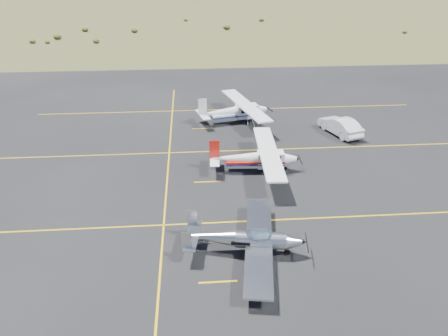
# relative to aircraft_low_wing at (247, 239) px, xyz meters

# --- Properties ---
(ground) EXTENTS (1600.00, 1600.00, 0.00)m
(ground) POSITION_rel_aircraft_low_wing_xyz_m (1.23, 1.21, -0.94)
(ground) COLOR #383D1C
(ground) RESTS_ON ground
(apron) EXTENTS (72.00, 72.00, 0.02)m
(apron) POSITION_rel_aircraft_low_wing_xyz_m (1.23, 8.21, -0.94)
(apron) COLOR black
(apron) RESTS_ON ground
(aircraft_low_wing) EXTENTS (6.60, 9.12, 1.97)m
(aircraft_low_wing) POSITION_rel_aircraft_low_wing_xyz_m (0.00, 0.00, 0.00)
(aircraft_low_wing) COLOR #BABDC1
(aircraft_low_wing) RESTS_ON apron
(aircraft_cessna) EXTENTS (6.05, 10.09, 2.55)m
(aircraft_cessna) POSITION_rel_aircraft_low_wing_xyz_m (1.95, 10.26, 0.19)
(aircraft_cessna) COLOR silver
(aircraft_cessna) RESTS_ON apron
(aircraft_plain) EXTENTS (6.92, 10.72, 2.71)m
(aircraft_plain) POSITION_rel_aircraft_low_wing_xyz_m (1.54, 21.24, 0.26)
(aircraft_plain) COLOR silver
(aircraft_plain) RESTS_ON apron
(sedan) EXTENTS (3.15, 5.21, 1.62)m
(sedan) POSITION_rel_aircraft_low_wing_xyz_m (10.96, 17.25, -0.12)
(sedan) COLOR silver
(sedan) RESTS_ON apron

